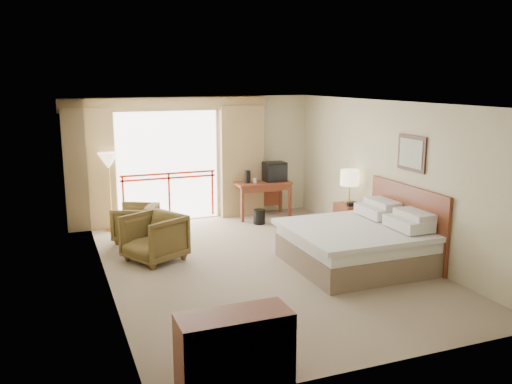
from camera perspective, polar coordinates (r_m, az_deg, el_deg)
name	(u,v)px	position (r m, az deg, el deg)	size (l,w,h in m)	color
floor	(261,265)	(9.21, 0.58, -7.67)	(7.00, 7.00, 0.00)	#82725C
ceiling	(262,103)	(8.69, 0.61, 9.36)	(7.00, 7.00, 0.00)	white
wall_back	(203,158)	(12.12, -5.58, 3.61)	(5.00, 5.00, 0.00)	beige
wall_front	(386,247)	(5.85, 13.52, -5.68)	(5.00, 5.00, 0.00)	beige
wall_left	(104,198)	(8.27, -15.70, -0.65)	(7.00, 7.00, 0.00)	beige
wall_right	(390,177)	(10.04, 13.97, 1.59)	(7.00, 7.00, 0.00)	beige
balcony_door	(168,167)	(11.94, -9.24, 2.65)	(2.40, 2.40, 0.00)	white
balcony_railing	(169,184)	(11.99, -9.16, 0.81)	(2.09, 0.03, 1.02)	#B4210F
curtain_left	(90,170)	(11.58, -17.12, 2.24)	(1.00, 0.26, 2.50)	olive
curtain_right	(241,161)	(12.25, -1.55, 3.27)	(1.00, 0.26, 2.50)	olive
valance	(167,104)	(11.70, -9.36, 9.12)	(4.40, 0.22, 0.28)	olive
hvac_vent	(258,111)	(12.41, 0.21, 8.49)	(0.50, 0.04, 0.50)	silver
bed	(358,244)	(9.23, 10.68, -5.37)	(2.13, 2.06, 0.97)	brown
headboard	(407,222)	(9.69, 15.60, -3.10)	(0.06, 2.10, 1.30)	#5B2314
framed_art	(412,153)	(9.47, 16.06, 3.94)	(0.04, 0.72, 0.60)	black
nightstand	(350,220)	(10.92, 9.82, -2.92)	(0.46, 0.54, 0.65)	#5B2314
table_lamp	(350,178)	(10.78, 9.84, 1.43)	(0.37, 0.37, 0.65)	tan
phone	(352,204)	(10.68, 10.07, -1.25)	(0.17, 0.13, 0.08)	black
desk	(261,189)	(12.22, 0.56, 0.30)	(1.24, 0.60, 0.81)	#5B2314
tv	(275,172)	(12.20, 1.98, 2.15)	(0.48, 0.38, 0.44)	black
coffee_maker	(248,177)	(11.99, -0.89, 1.61)	(0.13, 0.13, 0.28)	black
cup	(255,181)	(12.01, -0.14, 1.21)	(0.08, 0.08, 0.11)	white
wastebasket	(259,217)	(11.68, 0.35, -2.62)	(0.25, 0.25, 0.32)	black
armchair_far	(136,240)	(10.80, -12.47, -4.99)	(0.76, 0.78, 0.71)	#46371A
armchair_near	(155,260)	(9.58, -10.58, -7.09)	(0.87, 0.90, 0.82)	#46371A
side_table	(138,227)	(10.14, -12.36, -3.64)	(0.56, 0.56, 0.61)	black
book	(137,217)	(10.09, -12.41, -2.57)	(0.16, 0.21, 0.02)	white
floor_lamp	(108,164)	(11.32, -15.28, 2.88)	(0.41, 0.41, 1.62)	tan
dresser	(235,350)	(5.72, -2.25, -16.24)	(1.16, 0.49, 0.77)	#5B2314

